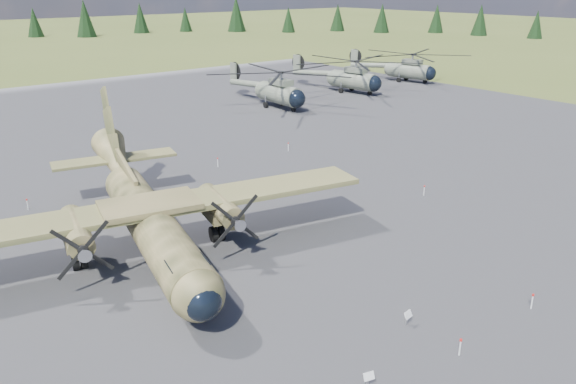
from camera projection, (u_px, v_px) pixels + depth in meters
ground at (247, 258)px, 33.35m from camera, size 500.00×500.00×0.00m
apron at (168, 208)px, 40.66m from camera, size 120.00×120.00×0.04m
transport_plane at (147, 212)px, 33.39m from camera, size 26.73×23.99×8.83m
helicopter_near at (279, 82)px, 71.82m from camera, size 19.30×22.41×4.77m
helicopter_mid at (353, 70)px, 81.80m from camera, size 21.47×23.40×4.77m
helicopter_far at (410, 62)px, 90.93m from camera, size 21.55×22.85×4.59m
info_placard_left at (369, 378)px, 22.53m from camera, size 0.50×0.32×0.73m
info_placard_right at (408, 316)px, 26.66m from camera, size 0.51×0.27×0.76m
barrier_fence at (241, 253)px, 32.85m from camera, size 33.12×29.62×0.85m
treeline at (110, 190)px, 30.66m from camera, size 343.83×336.19×10.99m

